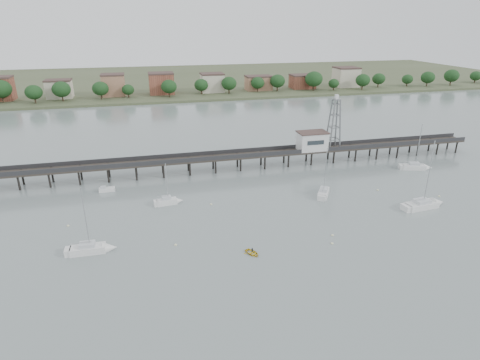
{
  "coord_description": "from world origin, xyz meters",
  "views": [
    {
      "loc": [
        -21.37,
        -42.28,
        38.63
      ],
      "look_at": [
        -0.65,
        42.0,
        4.0
      ],
      "focal_mm": 30.0,
      "sensor_mm": 36.0,
      "label": 1
    }
  ],
  "objects_px": {
    "pier": "(227,157)",
    "yellow_dinghy": "(252,254)",
    "sailboat_b": "(170,201)",
    "sailboat_e": "(418,167)",
    "sailboat_c": "(324,191)",
    "white_tender": "(106,190)",
    "lattice_tower": "(334,124)",
    "sailboat_d": "(428,204)",
    "sailboat_a": "(95,249)"
  },
  "relations": [
    {
      "from": "sailboat_d",
      "to": "white_tender",
      "type": "relative_size",
      "value": 4.31
    },
    {
      "from": "sailboat_c",
      "to": "pier",
      "type": "bearing_deg",
      "value": 73.59
    },
    {
      "from": "sailboat_d",
      "to": "yellow_dinghy",
      "type": "xyz_separation_m",
      "value": [
        -43.13,
        -9.41,
        -0.63
      ]
    },
    {
      "from": "sailboat_d",
      "to": "sailboat_e",
      "type": "height_order",
      "value": "sailboat_d"
    },
    {
      "from": "sailboat_b",
      "to": "sailboat_d",
      "type": "bearing_deg",
      "value": -21.75
    },
    {
      "from": "sailboat_c",
      "to": "sailboat_e",
      "type": "bearing_deg",
      "value": -41.45
    },
    {
      "from": "sailboat_a",
      "to": "sailboat_d",
      "type": "xyz_separation_m",
      "value": [
        70.24,
        2.03,
        -0.01
      ]
    },
    {
      "from": "sailboat_c",
      "to": "lattice_tower",
      "type": "bearing_deg",
      "value": 2.72
    },
    {
      "from": "sailboat_a",
      "to": "sailboat_b",
      "type": "height_order",
      "value": "sailboat_a"
    },
    {
      "from": "pier",
      "to": "sailboat_b",
      "type": "xyz_separation_m",
      "value": [
        -17.08,
        -18.68,
        -3.13
      ]
    },
    {
      "from": "pier",
      "to": "white_tender",
      "type": "height_order",
      "value": "pier"
    },
    {
      "from": "pier",
      "to": "sailboat_b",
      "type": "bearing_deg",
      "value": -132.44
    },
    {
      "from": "lattice_tower",
      "to": "sailboat_c",
      "type": "bearing_deg",
      "value": -119.64
    },
    {
      "from": "white_tender",
      "to": "yellow_dinghy",
      "type": "distance_m",
      "value": 44.6
    },
    {
      "from": "sailboat_b",
      "to": "sailboat_e",
      "type": "xyz_separation_m",
      "value": [
        69.05,
        6.43,
        -0.02
      ]
    },
    {
      "from": "yellow_dinghy",
      "to": "sailboat_b",
      "type": "bearing_deg",
      "value": 88.3
    },
    {
      "from": "sailboat_d",
      "to": "sailboat_b",
      "type": "bearing_deg",
      "value": 158.82
    },
    {
      "from": "sailboat_b",
      "to": "sailboat_e",
      "type": "distance_m",
      "value": 69.35
    },
    {
      "from": "sailboat_d",
      "to": "yellow_dinghy",
      "type": "height_order",
      "value": "sailboat_d"
    },
    {
      "from": "lattice_tower",
      "to": "sailboat_a",
      "type": "distance_m",
      "value": 73.44
    },
    {
      "from": "pier",
      "to": "yellow_dinghy",
      "type": "bearing_deg",
      "value": -96.1
    },
    {
      "from": "sailboat_b",
      "to": "sailboat_e",
      "type": "height_order",
      "value": "sailboat_e"
    },
    {
      "from": "pier",
      "to": "sailboat_e",
      "type": "relative_size",
      "value": 10.99
    },
    {
      "from": "sailboat_b",
      "to": "white_tender",
      "type": "distance_m",
      "value": 18.16
    },
    {
      "from": "sailboat_d",
      "to": "sailboat_c",
      "type": "height_order",
      "value": "sailboat_d"
    },
    {
      "from": "sailboat_e",
      "to": "sailboat_c",
      "type": "bearing_deg",
      "value": -147.45
    },
    {
      "from": "sailboat_c",
      "to": "yellow_dinghy",
      "type": "relative_size",
      "value": 4.07
    },
    {
      "from": "pier",
      "to": "sailboat_a",
      "type": "xyz_separation_m",
      "value": [
        -31.73,
        -35.87,
        -3.15
      ]
    },
    {
      "from": "yellow_dinghy",
      "to": "sailboat_e",
      "type": "bearing_deg",
      "value": 0.14
    },
    {
      "from": "pier",
      "to": "sailboat_c",
      "type": "relative_size",
      "value": 12.24
    },
    {
      "from": "yellow_dinghy",
      "to": "white_tender",
      "type": "bearing_deg",
      "value": 98.53
    },
    {
      "from": "pier",
      "to": "lattice_tower",
      "type": "bearing_deg",
      "value": 0.0
    },
    {
      "from": "pier",
      "to": "lattice_tower",
      "type": "distance_m",
      "value": 32.34
    },
    {
      "from": "lattice_tower",
      "to": "sailboat_b",
      "type": "xyz_separation_m",
      "value": [
        -48.58,
        -18.68,
        -10.44
      ]
    },
    {
      "from": "sailboat_a",
      "to": "sailboat_b",
      "type": "relative_size",
      "value": 1.31
    },
    {
      "from": "pier",
      "to": "sailboat_c",
      "type": "distance_m",
      "value": 29.15
    },
    {
      "from": "lattice_tower",
      "to": "yellow_dinghy",
      "type": "relative_size",
      "value": 5.14
    },
    {
      "from": "pier",
      "to": "sailboat_d",
      "type": "xyz_separation_m",
      "value": [
        38.51,
        -33.84,
        -3.17
      ]
    },
    {
      "from": "sailboat_d",
      "to": "sailboat_b",
      "type": "xyz_separation_m",
      "value": [
        -55.59,
        15.16,
        0.03
      ]
    },
    {
      "from": "pier",
      "to": "sailboat_e",
      "type": "height_order",
      "value": "sailboat_e"
    },
    {
      "from": "sailboat_b",
      "to": "yellow_dinghy",
      "type": "distance_m",
      "value": 27.56
    },
    {
      "from": "lattice_tower",
      "to": "yellow_dinghy",
      "type": "xyz_separation_m",
      "value": [
        -36.12,
        -43.25,
        -11.1
      ]
    },
    {
      "from": "sailboat_d",
      "to": "lattice_tower",
      "type": "bearing_deg",
      "value": 95.79
    },
    {
      "from": "lattice_tower",
      "to": "sailboat_d",
      "type": "bearing_deg",
      "value": -78.29
    },
    {
      "from": "sailboat_e",
      "to": "yellow_dinghy",
      "type": "bearing_deg",
      "value": -134.93
    },
    {
      "from": "sailboat_c",
      "to": "sailboat_a",
      "type": "bearing_deg",
      "value": 137.84
    },
    {
      "from": "sailboat_e",
      "to": "yellow_dinghy",
      "type": "xyz_separation_m",
      "value": [
        -56.6,
        -31.01,
        -0.64
      ]
    },
    {
      "from": "white_tender",
      "to": "yellow_dinghy",
      "type": "relative_size",
      "value": 1.26
    },
    {
      "from": "lattice_tower",
      "to": "white_tender",
      "type": "bearing_deg",
      "value": -173.05
    },
    {
      "from": "sailboat_e",
      "to": "white_tender",
      "type": "bearing_deg",
      "value": -166.77
    }
  ]
}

